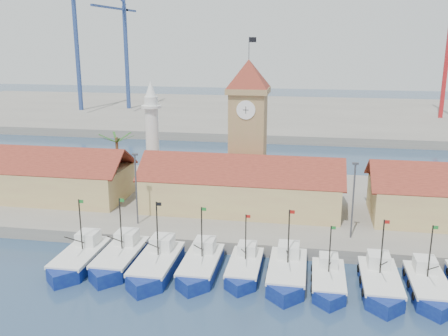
% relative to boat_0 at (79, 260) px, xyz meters
% --- Properties ---
extents(ground, '(400.00, 400.00, 0.00)m').
position_rel_boat_0_xyz_m(ground, '(15.24, -2.23, -0.80)').
color(ground, '#1D344E').
rests_on(ground, ground).
extents(quay, '(140.00, 32.00, 1.50)m').
position_rel_boat_0_xyz_m(quay, '(15.24, 21.77, -0.05)').
color(quay, gray).
rests_on(quay, ground).
extents(terminal, '(240.00, 80.00, 2.00)m').
position_rel_boat_0_xyz_m(terminal, '(15.24, 107.77, 0.20)').
color(terminal, gray).
rests_on(terminal, ground).
extents(boat_0, '(3.75, 10.28, 7.78)m').
position_rel_boat_0_xyz_m(boat_0, '(0.00, 0.00, 0.00)').
color(boat_0, navy).
rests_on(boat_0, ground).
extents(boat_1, '(3.81, 10.44, 7.90)m').
position_rel_boat_0_xyz_m(boat_1, '(4.26, 0.81, 0.01)').
color(boat_1, navy).
rests_on(boat_1, ground).
extents(boat_2, '(3.90, 10.68, 8.08)m').
position_rel_boat_0_xyz_m(boat_2, '(8.69, -0.19, 0.03)').
color(boat_2, navy).
rests_on(boat_2, ground).
extents(boat_3, '(3.63, 9.93, 7.51)m').
position_rel_boat_0_xyz_m(boat_3, '(13.31, 0.59, -0.03)').
color(boat_3, navy).
rests_on(boat_3, ground).
extents(boat_4, '(3.29, 9.01, 6.81)m').
position_rel_boat_0_xyz_m(boat_4, '(17.92, 1.07, -0.10)').
color(boat_4, navy).
rests_on(boat_4, ground).
extents(boat_5, '(3.77, 10.34, 7.82)m').
position_rel_boat_0_xyz_m(boat_5, '(22.38, 0.49, 0.00)').
color(boat_5, navy).
rests_on(boat_5, ground).
extents(boat_6, '(3.22, 8.82, 6.67)m').
position_rel_boat_0_xyz_m(boat_6, '(26.50, -0.29, -0.11)').
color(boat_6, navy).
rests_on(boat_6, ground).
extents(boat_7, '(3.66, 10.02, 7.58)m').
position_rel_boat_0_xyz_m(boat_7, '(31.47, -0.13, -0.02)').
color(boat_7, navy).
rests_on(boat_7, ground).
extents(boat_8, '(3.51, 9.61, 7.27)m').
position_rel_boat_0_xyz_m(boat_8, '(35.95, -0.01, -0.05)').
color(boat_8, navy).
rests_on(boat_8, ground).
extents(hall_left, '(31.20, 10.13, 7.61)m').
position_rel_boat_0_xyz_m(hall_left, '(-16.76, 17.77, 3.18)').
color(hall_left, tan).
rests_on(hall_left, quay).
extents(hall_center, '(27.04, 10.13, 7.61)m').
position_rel_boat_0_xyz_m(hall_center, '(15.24, 17.77, 3.18)').
color(hall_center, tan).
rests_on(hall_center, quay).
extents(clock_tower, '(5.80, 5.80, 22.70)m').
position_rel_boat_0_xyz_m(clock_tower, '(15.24, 23.76, 11.16)').
color(clock_tower, '#9D7751').
rests_on(clock_tower, quay).
extents(minaret, '(3.00, 3.00, 16.30)m').
position_rel_boat_0_xyz_m(minaret, '(0.24, 25.77, 8.92)').
color(minaret, silver).
rests_on(minaret, quay).
extents(palm_tree, '(5.60, 5.03, 8.39)m').
position_rel_boat_0_xyz_m(palm_tree, '(-4.76, 23.77, 5.44)').
color(palm_tree, brown).
rests_on(palm_tree, quay).
extents(lamp_posts, '(80.70, 0.25, 9.03)m').
position_rel_boat_0_xyz_m(lamp_posts, '(15.74, 9.77, 5.67)').
color(lamp_posts, '#3F3F44').
rests_on(lamp_posts, quay).
extents(crane_blue_far, '(1.00, 36.52, 44.47)m').
position_rel_boat_0_xyz_m(crane_blue_far, '(-47.27, 97.86, 26.19)').
color(crane_blue_far, navy).
rests_on(crane_blue_far, terminal).
extents(crane_blue_near, '(1.00, 33.48, 38.28)m').
position_rel_boat_0_xyz_m(crane_blue_near, '(-33.80, 104.13, 22.49)').
color(crane_blue_near, navy).
rests_on(crane_blue_near, terminal).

